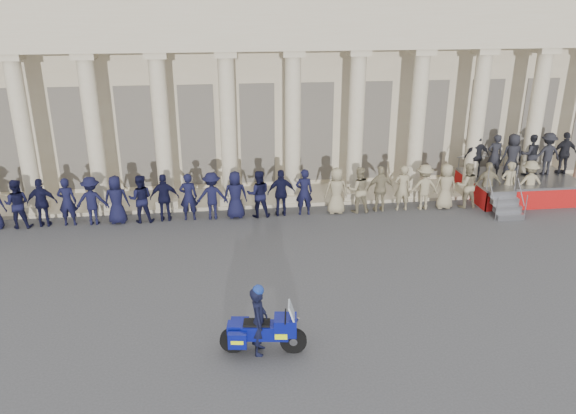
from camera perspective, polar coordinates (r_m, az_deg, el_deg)
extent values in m
plane|color=#3C3C3E|center=(16.48, -0.42, -9.51)|extent=(90.00, 90.00, 0.00)
cube|color=tan|center=(29.41, -3.91, 13.37)|extent=(40.00, 10.00, 9.00)
cube|color=tan|center=(24.42, -2.80, 1.10)|extent=(40.00, 2.60, 0.15)
cube|color=tan|center=(22.23, -2.95, 16.89)|extent=(35.80, 1.00, 1.00)
cube|color=tan|center=(22.18, -3.01, 19.72)|extent=(35.80, 1.00, 1.20)
cube|color=tan|center=(24.70, -24.21, 0.00)|extent=(0.90, 0.90, 0.30)
cylinder|color=tan|center=(23.90, -25.25, 6.62)|extent=(0.64, 0.64, 5.60)
cube|color=tan|center=(23.45, -26.37, 13.52)|extent=(0.85, 0.85, 0.24)
cube|color=tan|center=(24.04, -18.30, 0.27)|extent=(0.90, 0.90, 0.30)
cylinder|color=tan|center=(23.22, -19.12, 7.09)|extent=(0.64, 0.64, 5.60)
cube|color=tan|center=(22.75, -20.01, 14.23)|extent=(0.85, 0.85, 0.24)
cube|color=tan|center=(23.65, -12.12, 0.55)|extent=(0.90, 0.90, 0.30)
cylinder|color=tan|center=(22.81, -12.68, 7.51)|extent=(0.64, 0.64, 5.60)
cube|color=tan|center=(22.34, -13.29, 14.80)|extent=(0.85, 0.85, 0.24)
cube|color=tan|center=(23.54, -5.82, 0.83)|extent=(0.90, 0.90, 0.30)
cylinder|color=tan|center=(22.70, -6.09, 7.83)|extent=(0.64, 0.64, 5.60)
cube|color=tan|center=(22.23, -6.38, 15.18)|extent=(0.85, 0.85, 0.24)
cube|color=tan|center=(23.72, 0.47, 1.09)|extent=(0.90, 0.90, 0.30)
cylinder|color=tan|center=(22.88, 0.49, 8.06)|extent=(0.64, 0.64, 5.60)
cube|color=tan|center=(22.41, 0.52, 15.35)|extent=(0.85, 0.85, 0.24)
cube|color=tan|center=(24.18, 6.59, 1.34)|extent=(0.90, 0.90, 0.30)
cylinder|color=tan|center=(23.36, 6.90, 8.17)|extent=(0.64, 0.64, 5.60)
cube|color=tan|center=(22.90, 7.22, 15.32)|extent=(0.85, 0.85, 0.24)
cube|color=tan|center=(24.90, 12.43, 1.57)|extent=(0.90, 0.90, 0.30)
cylinder|color=tan|center=(24.11, 12.97, 8.19)|extent=(0.64, 0.64, 5.60)
cube|color=tan|center=(23.66, 13.56, 15.10)|extent=(0.85, 0.85, 0.24)
cube|color=tan|center=(25.86, 17.88, 1.76)|extent=(0.90, 0.90, 0.30)
cylinder|color=tan|center=(25.10, 18.63, 8.13)|extent=(0.64, 0.64, 5.60)
cube|color=tan|center=(24.67, 19.43, 14.73)|extent=(0.85, 0.85, 0.24)
cube|color=tan|center=(27.04, 22.90, 1.92)|extent=(0.90, 0.90, 0.30)
cylinder|color=tan|center=(26.32, 23.80, 8.00)|extent=(0.64, 0.64, 5.60)
cube|color=tan|center=(25.91, 24.76, 14.28)|extent=(0.85, 0.85, 0.24)
cube|color=black|center=(26.33, -26.45, 6.02)|extent=(1.30, 0.12, 4.20)
cube|color=black|center=(25.58, -20.94, 6.45)|extent=(1.30, 0.12, 4.20)
cube|color=black|center=(25.08, -15.14, 6.84)|extent=(1.30, 0.12, 4.20)
cube|color=black|center=(24.84, -9.16, 7.17)|extent=(1.30, 0.12, 4.20)
cube|color=black|center=(24.88, -3.12, 7.42)|extent=(1.30, 0.12, 4.20)
cube|color=black|center=(25.18, 2.85, 7.59)|extent=(1.30, 0.12, 4.20)
cube|color=black|center=(25.74, 8.61, 7.68)|extent=(1.30, 0.12, 4.20)
cube|color=black|center=(26.55, 14.08, 7.69)|extent=(1.30, 0.12, 4.20)
cube|color=black|center=(27.58, 19.18, 7.64)|extent=(1.30, 0.12, 4.20)
cube|color=black|center=(28.81, 23.88, 7.54)|extent=(1.30, 0.12, 4.20)
imported|color=black|center=(23.37, -25.82, 0.30)|extent=(0.92, 0.72, 1.89)
imported|color=black|center=(23.09, -23.70, 0.40)|extent=(1.11, 0.46, 1.89)
imported|color=black|center=(22.84, -21.52, 0.50)|extent=(0.69, 0.45, 1.89)
imported|color=black|center=(22.62, -19.30, 0.61)|extent=(1.22, 0.70, 1.89)
imported|color=black|center=(22.44, -17.04, 0.72)|extent=(0.93, 0.60, 1.89)
imported|color=black|center=(22.29, -14.74, 0.82)|extent=(0.92, 0.72, 1.89)
imported|color=black|center=(22.18, -12.42, 0.93)|extent=(1.11, 0.46, 1.89)
imported|color=black|center=(22.11, -10.08, 1.03)|extent=(0.69, 0.45, 1.89)
imported|color=black|center=(22.07, -7.73, 1.14)|extent=(1.22, 0.70, 1.89)
imported|color=black|center=(22.07, -5.37, 1.24)|extent=(0.93, 0.60, 1.89)
imported|color=black|center=(22.11, -3.02, 1.34)|extent=(0.92, 0.72, 1.89)
imported|color=black|center=(22.19, -0.68, 1.44)|extent=(1.11, 0.46, 1.89)
imported|color=black|center=(22.30, 1.65, 1.54)|extent=(0.69, 0.45, 1.89)
imported|color=gray|center=(22.52, 4.94, 1.67)|extent=(0.93, 0.60, 1.89)
imported|color=gray|center=(22.72, 7.19, 1.75)|extent=(0.92, 0.72, 1.89)
imported|color=gray|center=(22.96, 9.39, 1.83)|extent=(1.11, 0.46, 1.89)
imported|color=gray|center=(23.22, 11.54, 1.91)|extent=(0.69, 0.45, 1.89)
imported|color=gray|center=(23.52, 13.65, 1.98)|extent=(1.22, 0.70, 1.89)
imported|color=gray|center=(23.85, 15.69, 2.05)|extent=(0.93, 0.60, 1.89)
imported|color=gray|center=(24.21, 17.68, 2.11)|extent=(0.92, 0.72, 1.89)
imported|color=gray|center=(24.60, 19.61, 2.17)|extent=(1.11, 0.46, 1.89)
imported|color=gray|center=(25.01, 21.48, 2.23)|extent=(0.69, 0.45, 1.89)
imported|color=gray|center=(25.45, 23.29, 2.28)|extent=(1.22, 0.70, 1.89)
cube|color=gray|center=(26.33, 22.51, 2.78)|extent=(4.50, 3.22, 0.10)
cube|color=maroon|center=(25.17, 24.06, 0.65)|extent=(4.50, 0.04, 0.81)
cube|color=maroon|center=(25.46, 17.98, 1.70)|extent=(0.04, 3.22, 0.81)
cube|color=maroon|center=(27.61, 26.43, 1.97)|extent=(0.04, 3.22, 0.81)
cube|color=gray|center=(23.72, 21.61, -0.93)|extent=(1.10, 0.28, 0.23)
cube|color=gray|center=(23.87, 21.38, -0.17)|extent=(1.10, 0.28, 0.23)
cube|color=gray|center=(24.02, 21.15, 0.57)|extent=(1.10, 0.28, 0.23)
cube|color=gray|center=(24.18, 20.92, 1.31)|extent=(1.10, 0.28, 0.23)
cylinder|color=gray|center=(27.49, 21.15, 4.89)|extent=(4.50, 0.04, 0.04)
imported|color=black|center=(25.32, 18.63, 4.92)|extent=(1.08, 0.45, 1.85)
imported|color=black|center=(25.67, 20.25, 4.93)|extent=(0.67, 0.44, 1.85)
imported|color=black|center=(26.04, 21.83, 4.94)|extent=(0.90, 0.59, 1.85)
imported|color=black|center=(26.43, 23.36, 4.94)|extent=(0.90, 0.70, 1.85)
imported|color=black|center=(26.84, 24.84, 4.94)|extent=(1.19, 0.69, 1.85)
imported|color=black|center=(27.27, 26.28, 4.93)|extent=(1.08, 0.45, 1.85)
cylinder|color=black|center=(14.22, 0.56, -13.43)|extent=(0.67, 0.23, 0.66)
cylinder|color=black|center=(14.30, -5.60, -13.32)|extent=(0.67, 0.23, 0.66)
cube|color=navy|center=(14.08, -2.34, -12.42)|extent=(1.19, 0.57, 0.38)
cube|color=navy|center=(13.97, -0.27, -11.91)|extent=(0.61, 0.59, 0.45)
cube|color=silver|center=(14.10, -0.27, -12.69)|extent=(0.26, 0.33, 0.12)
cube|color=#B2BFCC|center=(13.79, 0.44, -10.73)|extent=(0.27, 0.48, 0.53)
cube|color=black|center=(13.98, -3.19, -11.73)|extent=(0.69, 0.42, 0.10)
cube|color=navy|center=(14.09, -5.45, -12.08)|extent=(0.39, 0.38, 0.22)
cube|color=navy|center=(13.90, -5.15, -13.33)|extent=(0.47, 0.28, 0.40)
cube|color=#E6FF0D|center=(13.90, -5.15, -13.33)|extent=(0.33, 0.28, 0.10)
cube|color=navy|center=(14.43, -4.89, -11.90)|extent=(0.47, 0.28, 0.40)
cube|color=#E6FF0D|center=(14.43, -4.89, -11.90)|extent=(0.33, 0.28, 0.10)
cylinder|color=silver|center=(14.49, -4.29, -12.92)|extent=(0.61, 0.18, 0.10)
cylinder|color=black|center=(13.84, -0.27, -11.07)|extent=(0.13, 0.70, 0.04)
imported|color=black|center=(13.93, -2.99, -11.47)|extent=(0.51, 0.70, 1.79)
sphere|color=navy|center=(13.50, -3.05, -8.44)|extent=(0.28, 0.28, 0.28)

